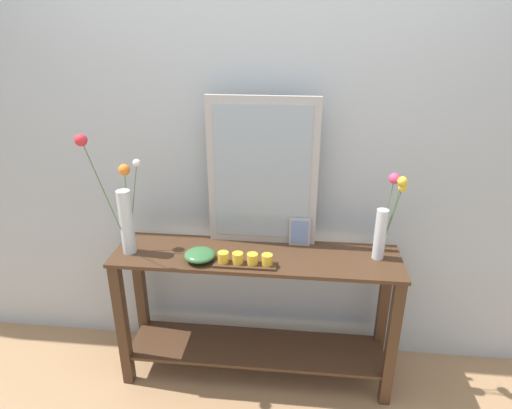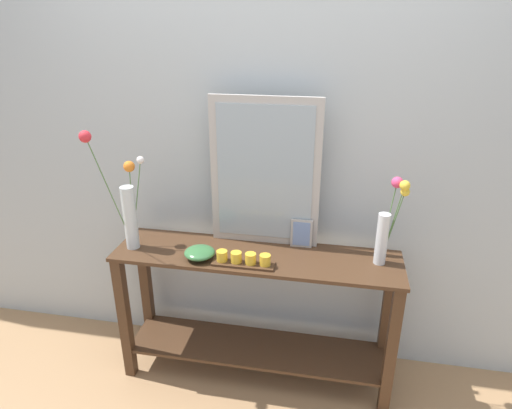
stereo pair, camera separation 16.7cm
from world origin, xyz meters
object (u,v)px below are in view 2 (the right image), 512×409
at_px(mirror_leaning, 265,173).
at_px(vase_right, 387,225).
at_px(picture_frame_small, 301,234).
at_px(candle_tray, 243,260).
at_px(console_table, 256,305).
at_px(tall_vase_left, 127,205).
at_px(decorative_bowl, 200,253).

bearing_deg(mirror_leaning, vase_right, -10.67).
bearing_deg(mirror_leaning, picture_frame_small, -6.96).
bearing_deg(picture_frame_small, candle_tray, -137.60).
bearing_deg(picture_frame_small, vase_right, -12.44).
height_order(vase_right, candle_tray, vase_right).
relative_size(console_table, tall_vase_left, 2.27).
bearing_deg(console_table, vase_right, 3.29).
bearing_deg(picture_frame_small, console_table, -149.75).
bearing_deg(picture_frame_small, decorative_bowl, -156.12).
height_order(vase_right, picture_frame_small, vase_right).
xyz_separation_m(mirror_leaning, candle_tray, (-0.06, -0.27, -0.37)).
xyz_separation_m(mirror_leaning, tall_vase_left, (-0.70, -0.20, -0.15)).
bearing_deg(tall_vase_left, picture_frame_small, 11.05).
relative_size(console_table, picture_frame_small, 9.43).
bearing_deg(tall_vase_left, mirror_leaning, 16.15).
bearing_deg(console_table, tall_vase_left, -176.16).
bearing_deg(candle_tray, picture_frame_small, 42.40).
bearing_deg(tall_vase_left, vase_right, 3.57).
xyz_separation_m(candle_tray, picture_frame_small, (0.27, 0.24, 0.05)).
xyz_separation_m(console_table, tall_vase_left, (-0.68, -0.05, 0.57)).
xyz_separation_m(mirror_leaning, decorative_bowl, (-0.30, -0.25, -0.37)).
height_order(candle_tray, picture_frame_small, picture_frame_small).
bearing_deg(vase_right, tall_vase_left, -176.43).
height_order(mirror_leaning, candle_tray, mirror_leaning).
relative_size(tall_vase_left, decorative_bowl, 4.19).
xyz_separation_m(console_table, decorative_bowl, (-0.28, -0.09, 0.35)).
bearing_deg(decorative_bowl, console_table, 18.25).
distance_m(console_table, tall_vase_left, 0.89).
relative_size(candle_tray, picture_frame_small, 1.97).
bearing_deg(decorative_bowl, picture_frame_small, 23.88).
bearing_deg(candle_tray, console_table, 69.17).
relative_size(console_table, vase_right, 3.34).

